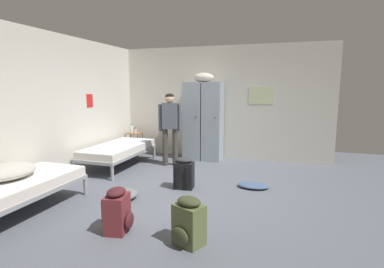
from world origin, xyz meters
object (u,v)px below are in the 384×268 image
at_px(locker_bank, 203,120).
at_px(lotion_bottle, 136,131).
at_px(bedding_heap, 8,171).
at_px(clothes_pile_grey, 122,194).
at_px(backpack_maroon, 118,211).
at_px(bed_left_front, 15,188).
at_px(person_traveler, 170,123).
at_px(clothes_pile_denim, 253,185).
at_px(shelf_unit, 134,141).
at_px(bed_left_rear, 119,150).
at_px(water_bottle, 131,129).
at_px(backpack_black, 184,173).
at_px(backpack_olive, 188,222).

distance_m(locker_bank, lotion_bottle, 1.80).
bearing_deg(bedding_heap, clothes_pile_grey, 37.51).
height_order(locker_bank, clothes_pile_grey, locker_bank).
height_order(locker_bank, backpack_maroon, locker_bank).
relative_size(bed_left_front, lotion_bottle, 12.97).
bearing_deg(person_traveler, clothes_pile_denim, -26.31).
height_order(lotion_bottle, clothes_pile_denim, lotion_bottle).
height_order(shelf_unit, bed_left_front, shelf_unit).
bearing_deg(lotion_bottle, bed_left_rear, -80.79).
distance_m(bed_left_rear, water_bottle, 1.25).
distance_m(bedding_heap, clothes_pile_grey, 1.61).
relative_size(shelf_unit, backpack_maroon, 1.04).
xyz_separation_m(backpack_black, clothes_pile_grey, (-0.76, -0.77, -0.19)).
distance_m(bed_left_rear, bed_left_front, 2.62).
bearing_deg(clothes_pile_denim, person_traveler, 153.69).
bearing_deg(clothes_pile_grey, shelf_unit, 115.23).
bearing_deg(bed_left_rear, bedding_heap, -92.84).
distance_m(shelf_unit, bed_left_front, 3.78).
bearing_deg(bedding_heap, backpack_maroon, -1.20).
height_order(bedding_heap, clothes_pile_grey, bedding_heap).
relative_size(bed_left_rear, bedding_heap, 2.54).
bearing_deg(locker_bank, backpack_olive, -76.70).
distance_m(locker_bank, clothes_pile_grey, 3.08).
bearing_deg(backpack_maroon, bed_left_rear, 121.36).
height_order(backpack_olive, backpack_maroon, same).
distance_m(locker_bank, clothes_pile_denim, 2.43).
bearing_deg(person_traveler, locker_bank, 54.99).
relative_size(locker_bank, clothes_pile_denim, 3.85).
bearing_deg(water_bottle, person_traveler, -27.61).
relative_size(bed_left_rear, water_bottle, 8.10).
height_order(clothes_pile_grey, clothes_pile_denim, clothes_pile_grey).
distance_m(backpack_olive, backpack_black, 1.87).
relative_size(lotion_bottle, backpack_olive, 0.27).
height_order(water_bottle, backpack_maroon, water_bottle).
bearing_deg(lotion_bottle, backpack_olive, -54.45).
relative_size(water_bottle, backpack_olive, 0.43).
bearing_deg(backpack_black, lotion_bottle, 135.25).
bearing_deg(clothes_pile_denim, bedding_heap, -146.28).
bearing_deg(backpack_black, clothes_pile_grey, -134.68).
height_order(bedding_heap, clothes_pile_denim, bedding_heap).
bearing_deg(lotion_bottle, water_bottle, 158.20).
relative_size(shelf_unit, clothes_pile_denim, 1.06).
relative_size(bedding_heap, lotion_bottle, 5.10).
relative_size(locker_bank, shelf_unit, 3.63).
bearing_deg(water_bottle, backpack_olive, -53.40).
bearing_deg(water_bottle, backpack_maroon, -63.04).
distance_m(locker_bank, backpack_black, 2.26).
height_order(lotion_bottle, backpack_maroon, lotion_bottle).
xyz_separation_m(locker_bank, bed_left_rear, (-1.58, -1.24, -0.59)).
bearing_deg(lotion_bottle, backpack_black, -44.75).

